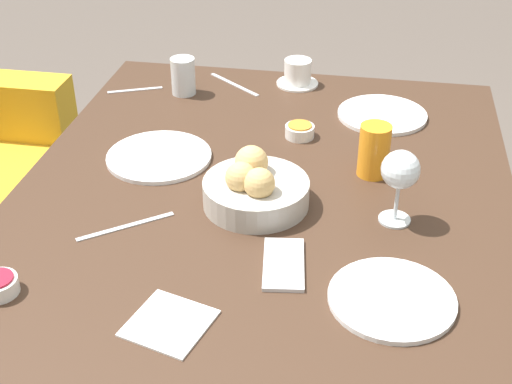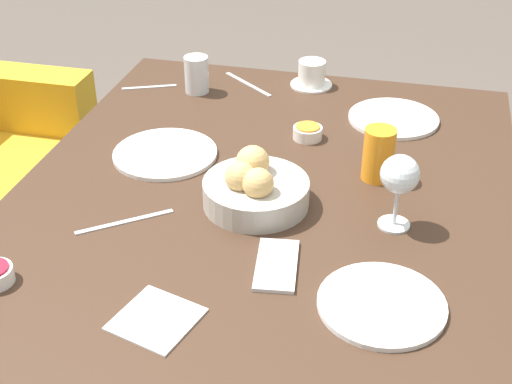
{
  "view_description": "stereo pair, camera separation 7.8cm",
  "coord_description": "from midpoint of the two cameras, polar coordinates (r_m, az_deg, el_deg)",
  "views": [
    {
      "loc": [
        -1.27,
        -0.21,
        1.54
      ],
      "look_at": [
        -0.05,
        0.01,
        0.77
      ],
      "focal_mm": 50.0,
      "sensor_mm": 36.0,
      "label": 1
    },
    {
      "loc": [
        -1.25,
        -0.29,
        1.54
      ],
      "look_at": [
        -0.05,
        0.01,
        0.77
      ],
      "focal_mm": 50.0,
      "sensor_mm": 36.0,
      "label": 2
    }
  ],
  "objects": [
    {
      "name": "water_tumbler",
      "position": [
        1.95,
        -3.63,
        9.35
      ],
      "size": [
        0.07,
        0.07,
        0.1
      ],
      "color": "silver",
      "rests_on": "dining_table"
    },
    {
      "name": "cell_phone",
      "position": [
        1.3,
        3.38,
        -5.88
      ],
      "size": [
        0.16,
        0.09,
        0.01
      ],
      "color": "silver",
      "rests_on": "dining_table"
    },
    {
      "name": "bread_basket",
      "position": [
        1.45,
        1.43,
        0.29
      ],
      "size": [
        0.22,
        0.22,
        0.11
      ],
      "color": "#B2ADA3",
      "rests_on": "dining_table"
    },
    {
      "name": "dining_table",
      "position": [
        1.56,
        2.14,
        -2.69
      ],
      "size": [
        1.3,
        1.06,
        0.74
      ],
      "color": "#3D281C",
      "rests_on": "ground_plane"
    },
    {
      "name": "wine_glass",
      "position": [
        1.38,
        13.01,
        1.16
      ],
      "size": [
        0.08,
        0.08,
        0.16
      ],
      "color": "silver",
      "rests_on": "dining_table"
    },
    {
      "name": "knife_silver",
      "position": [
        1.43,
        -8.93,
        -2.4
      ],
      "size": [
        0.13,
        0.16,
        0.0
      ],
      "color": "#B7B7BC",
      "rests_on": "dining_table"
    },
    {
      "name": "plate_near_right",
      "position": [
        1.85,
        12.13,
        5.77
      ],
      "size": [
        0.23,
        0.23,
        0.01
      ],
      "color": "white",
      "rests_on": "dining_table"
    },
    {
      "name": "plate_far_center",
      "position": [
        1.65,
        -5.95,
        3.05
      ],
      "size": [
        0.24,
        0.24,
        0.01
      ],
      "color": "white",
      "rests_on": "dining_table"
    },
    {
      "name": "fork_silver",
      "position": [
        2.01,
        0.47,
        8.62
      ],
      "size": [
        0.13,
        0.16,
        0.0
      ],
      "color": "#B7B7BC",
      "rests_on": "dining_table"
    },
    {
      "name": "plate_near_left",
      "position": [
        1.24,
        11.81,
        -8.82
      ],
      "size": [
        0.22,
        0.22,
        0.01
      ],
      "color": "white",
      "rests_on": "dining_table"
    },
    {
      "name": "napkin",
      "position": [
        1.2,
        -6.13,
        -10.12
      ],
      "size": [
        0.15,
        0.15,
        0.0
      ],
      "color": "white",
      "rests_on": "dining_table"
    },
    {
      "name": "coffee_cup",
      "position": [
        2.0,
        5.66,
        9.3
      ],
      "size": [
        0.12,
        0.12,
        0.07
      ],
      "color": "white",
      "rests_on": "dining_table"
    },
    {
      "name": "spoon_coffee",
      "position": [
        2.01,
        -7.43,
        8.31
      ],
      "size": [
        0.07,
        0.14,
        0.0
      ],
      "color": "#B7B7BC",
      "rests_on": "dining_table"
    },
    {
      "name": "juice_glass",
      "position": [
        1.56,
        11.19,
        2.97
      ],
      "size": [
        0.07,
        0.07,
        0.12
      ],
      "color": "orange",
      "rests_on": "dining_table"
    },
    {
      "name": "jam_bowl_honey",
      "position": [
        1.72,
        5.45,
        4.76
      ],
      "size": [
        0.07,
        0.07,
        0.03
      ],
      "color": "white",
      "rests_on": "dining_table"
    }
  ]
}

